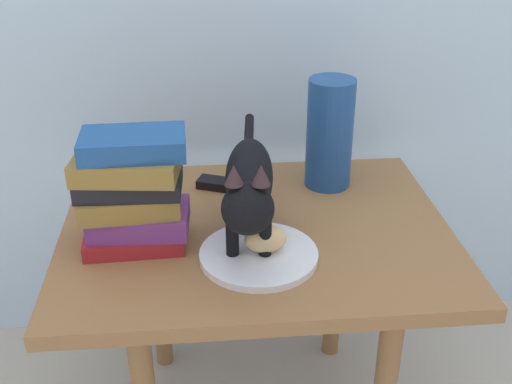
{
  "coord_description": "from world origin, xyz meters",
  "views": [
    {
      "loc": [
        -0.1,
        -1.09,
        1.2
      ],
      "look_at": [
        0.0,
        0.0,
        0.63
      ],
      "focal_mm": 43.98,
      "sensor_mm": 36.0,
      "label": 1
    }
  ],
  "objects_px": {
    "plate": "(259,255)",
    "tv_remote": "(230,185)",
    "candle_jar": "(123,191)",
    "cat": "(249,184)",
    "side_table": "(256,257)",
    "book_stack": "(132,192)",
    "green_vase": "(330,134)",
    "bread_roll": "(265,238)"
  },
  "relations": [
    {
      "from": "candle_jar",
      "to": "plate",
      "type": "bearing_deg",
      "value": -39.8
    },
    {
      "from": "book_stack",
      "to": "green_vase",
      "type": "relative_size",
      "value": 0.92
    },
    {
      "from": "cat",
      "to": "tv_remote",
      "type": "xyz_separation_m",
      "value": [
        -0.02,
        0.24,
        -0.12
      ]
    },
    {
      "from": "tv_remote",
      "to": "bread_roll",
      "type": "bearing_deg",
      "value": -58.22
    },
    {
      "from": "side_table",
      "to": "plate",
      "type": "xyz_separation_m",
      "value": [
        -0.01,
        -0.11,
        0.08
      ]
    },
    {
      "from": "plate",
      "to": "candle_jar",
      "type": "bearing_deg",
      "value": 140.2
    },
    {
      "from": "plate",
      "to": "book_stack",
      "type": "height_order",
      "value": "book_stack"
    },
    {
      "from": "bread_roll",
      "to": "tv_remote",
      "type": "xyz_separation_m",
      "value": [
        -0.05,
        0.28,
        -0.03
      ]
    },
    {
      "from": "plate",
      "to": "green_vase",
      "type": "height_order",
      "value": "green_vase"
    },
    {
      "from": "green_vase",
      "to": "tv_remote",
      "type": "distance_m",
      "value": 0.25
    },
    {
      "from": "tv_remote",
      "to": "book_stack",
      "type": "bearing_deg",
      "value": -110.73
    },
    {
      "from": "cat",
      "to": "plate",
      "type": "bearing_deg",
      "value": -74.77
    },
    {
      "from": "book_stack",
      "to": "green_vase",
      "type": "xyz_separation_m",
      "value": [
        0.42,
        0.22,
        0.01
      ]
    },
    {
      "from": "candle_jar",
      "to": "tv_remote",
      "type": "height_order",
      "value": "candle_jar"
    },
    {
      "from": "plate",
      "to": "cat",
      "type": "bearing_deg",
      "value": 105.23
    },
    {
      "from": "plate",
      "to": "bread_roll",
      "type": "relative_size",
      "value": 2.79
    },
    {
      "from": "green_vase",
      "to": "candle_jar",
      "type": "bearing_deg",
      "value": -171.46
    },
    {
      "from": "side_table",
      "to": "book_stack",
      "type": "relative_size",
      "value": 3.44
    },
    {
      "from": "cat",
      "to": "book_stack",
      "type": "relative_size",
      "value": 2.1
    },
    {
      "from": "plate",
      "to": "tv_remote",
      "type": "relative_size",
      "value": 1.49
    },
    {
      "from": "cat",
      "to": "book_stack",
      "type": "distance_m",
      "value": 0.22
    },
    {
      "from": "side_table",
      "to": "tv_remote",
      "type": "height_order",
      "value": "tv_remote"
    },
    {
      "from": "cat",
      "to": "candle_jar",
      "type": "relative_size",
      "value": 5.63
    },
    {
      "from": "plate",
      "to": "green_vase",
      "type": "relative_size",
      "value": 0.89
    },
    {
      "from": "side_table",
      "to": "green_vase",
      "type": "distance_m",
      "value": 0.32
    },
    {
      "from": "bread_roll",
      "to": "green_vase",
      "type": "distance_m",
      "value": 0.35
    },
    {
      "from": "candle_jar",
      "to": "tv_remote",
      "type": "relative_size",
      "value": 0.57
    },
    {
      "from": "book_stack",
      "to": "tv_remote",
      "type": "xyz_separation_m",
      "value": [
        0.19,
        0.21,
        -0.1
      ]
    },
    {
      "from": "candle_jar",
      "to": "bread_roll",
      "type": "bearing_deg",
      "value": -37.73
    },
    {
      "from": "book_stack",
      "to": "tv_remote",
      "type": "distance_m",
      "value": 0.3
    },
    {
      "from": "side_table",
      "to": "candle_jar",
      "type": "xyz_separation_m",
      "value": [
        -0.28,
        0.11,
        0.11
      ]
    },
    {
      "from": "book_stack",
      "to": "green_vase",
      "type": "bearing_deg",
      "value": 27.82
    },
    {
      "from": "side_table",
      "to": "green_vase",
      "type": "bearing_deg",
      "value": 44.61
    },
    {
      "from": "plate",
      "to": "cat",
      "type": "height_order",
      "value": "cat"
    },
    {
      "from": "green_vase",
      "to": "book_stack",
      "type": "bearing_deg",
      "value": -152.18
    },
    {
      "from": "plate",
      "to": "cat",
      "type": "distance_m",
      "value": 0.14
    },
    {
      "from": "side_table",
      "to": "tv_remote",
      "type": "xyz_separation_m",
      "value": [
        -0.04,
        0.17,
        0.08
      ]
    },
    {
      "from": "bread_roll",
      "to": "candle_jar",
      "type": "relative_size",
      "value": 0.94
    },
    {
      "from": "side_table",
      "to": "green_vase",
      "type": "relative_size",
      "value": 3.15
    },
    {
      "from": "cat",
      "to": "tv_remote",
      "type": "bearing_deg",
      "value": 95.86
    },
    {
      "from": "plate",
      "to": "green_vase",
      "type": "bearing_deg",
      "value": 57.58
    },
    {
      "from": "candle_jar",
      "to": "side_table",
      "type": "bearing_deg",
      "value": -21.75
    }
  ]
}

